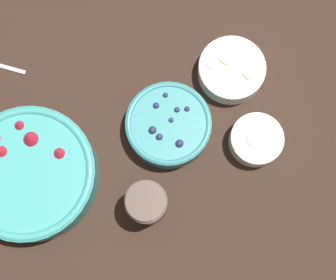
{
  "coord_description": "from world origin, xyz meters",
  "views": [
    {
      "loc": [
        -0.06,
        0.15,
        0.94
      ],
      "look_at": [
        -0.06,
        -0.05,
        0.04
      ],
      "focal_mm": 50.0,
      "sensor_mm": 36.0,
      "label": 1
    }
  ],
  "objects_px": {
    "bowl_strawberries": "(29,173)",
    "bowl_cream": "(256,140)",
    "jar_chocolate": "(147,203)",
    "bowl_bananas": "(232,70)",
    "bowl_blueberries": "(168,125)"
  },
  "relations": [
    {
      "from": "bowl_bananas",
      "to": "jar_chocolate",
      "type": "xyz_separation_m",
      "value": [
        0.17,
        0.28,
        0.02
      ]
    },
    {
      "from": "bowl_strawberries",
      "to": "bowl_blueberries",
      "type": "distance_m",
      "value": 0.29
    },
    {
      "from": "bowl_blueberries",
      "to": "bowl_cream",
      "type": "distance_m",
      "value": 0.18
    },
    {
      "from": "bowl_bananas",
      "to": "jar_chocolate",
      "type": "distance_m",
      "value": 0.33
    },
    {
      "from": "bowl_strawberries",
      "to": "jar_chocolate",
      "type": "xyz_separation_m",
      "value": [
        -0.23,
        0.05,
        0.0
      ]
    },
    {
      "from": "bowl_strawberries",
      "to": "jar_chocolate",
      "type": "bearing_deg",
      "value": 166.71
    },
    {
      "from": "bowl_strawberries",
      "to": "jar_chocolate",
      "type": "relative_size",
      "value": 2.81
    },
    {
      "from": "bowl_strawberries",
      "to": "bowl_bananas",
      "type": "distance_m",
      "value": 0.46
    },
    {
      "from": "bowl_blueberries",
      "to": "bowl_bananas",
      "type": "xyz_separation_m",
      "value": [
        -0.13,
        -0.12,
        -0.0
      ]
    },
    {
      "from": "bowl_blueberries",
      "to": "jar_chocolate",
      "type": "distance_m",
      "value": 0.16
    },
    {
      "from": "bowl_bananas",
      "to": "jar_chocolate",
      "type": "height_order",
      "value": "jar_chocolate"
    },
    {
      "from": "bowl_strawberries",
      "to": "bowl_cream",
      "type": "bearing_deg",
      "value": -170.1
    },
    {
      "from": "bowl_cream",
      "to": "bowl_blueberries",
      "type": "bearing_deg",
      "value": -8.55
    },
    {
      "from": "bowl_bananas",
      "to": "bowl_cream",
      "type": "height_order",
      "value": "bowl_cream"
    },
    {
      "from": "bowl_bananas",
      "to": "bowl_strawberries",
      "type": "bearing_deg",
      "value": 29.62
    }
  ]
}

